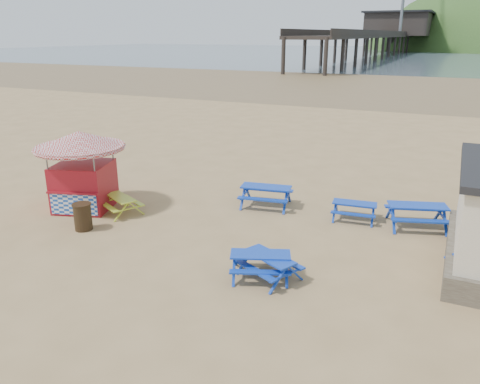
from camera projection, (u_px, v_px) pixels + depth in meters
The scene contains 12 objects.
ground at pixel (233, 233), 16.37m from camera, with size 400.00×400.00×0.00m, color tan.
wet_sand at pixel (408, 85), 63.63m from camera, with size 400.00×400.00×0.00m, color olive.
sea at pixel (445, 54), 162.46m from camera, with size 400.00×400.00×0.00m, color #4A5D6A.
picnic_table_blue_a at pixel (266, 196), 18.84m from camera, with size 2.23×1.91×0.83m.
picnic_table_blue_b at pixel (354, 211), 17.49m from camera, with size 1.73×1.46×0.67m.
picnic_table_blue_c at pixel (417, 216), 16.77m from camera, with size 2.42×2.17×0.85m.
picnic_table_blue_d at pixel (269, 267), 13.30m from camera, with size 2.02×1.87×0.68m.
picnic_table_blue_e at pixel (260, 265), 13.36m from camera, with size 2.09×1.91×0.71m.
picnic_table_yellow at pixel (121, 205), 18.12m from camera, with size 1.98×1.84×0.66m.
ice_cream_kiosk at pixel (81, 160), 18.15m from camera, with size 4.38×4.38×3.11m.
litter_bin at pixel (83, 216), 16.53m from camera, with size 0.66×0.66×0.97m.
pier at pixel (396, 37), 174.94m from camera, with size 24.00×220.00×39.29m.
Camera 1 is at (6.53, -13.55, 6.62)m, focal length 35.00 mm.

